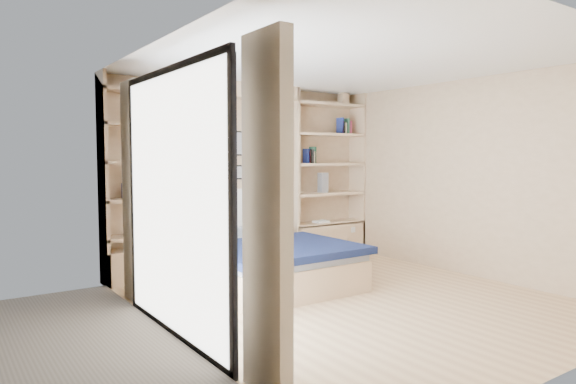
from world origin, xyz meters
TOP-DOWN VIEW (x-y plane):
  - ground at (0.00, 0.00)m, footprint 4.50×4.50m
  - room_shell at (-0.39, 1.52)m, footprint 4.50×4.50m
  - bed at (-0.40, 1.13)m, footprint 1.71×2.18m
  - photo_gallery at (-0.45, 2.22)m, footprint 1.48×0.02m
  - reading_lamps at (-0.30, 2.00)m, footprint 1.92×0.12m
  - shelf_decor at (1.06, 2.07)m, footprint 3.54×0.23m

SIDE VIEW (x-z plane):
  - ground at x=0.00m, z-range 0.00..0.00m
  - bed at x=-0.40m, z-range -0.26..0.81m
  - room_shell at x=-0.39m, z-range -1.17..3.33m
  - reading_lamps at x=-0.30m, z-range 1.03..1.17m
  - photo_gallery at x=-0.45m, z-range 1.19..2.01m
  - shelf_decor at x=1.06m, z-range 0.67..2.70m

